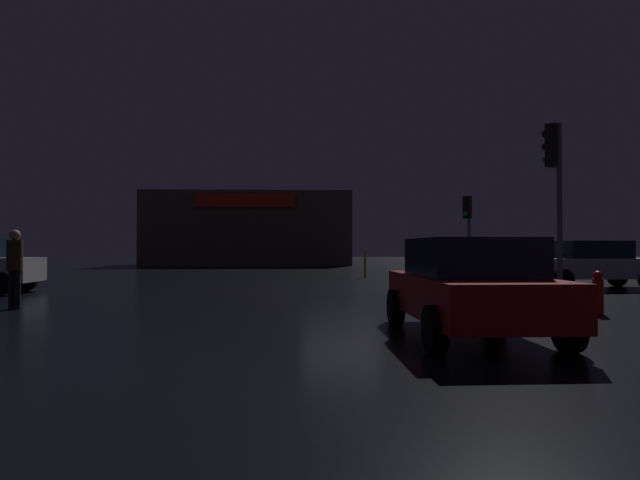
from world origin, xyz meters
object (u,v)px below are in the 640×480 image
Objects in this scene: pedestrian at (15,263)px; car_near at (469,286)px; traffic_signal_main at (554,172)px; traffic_signal_opposite at (468,219)px; car_crossing at (591,264)px; store_building at (250,230)px; fire_hydrant at (598,293)px.

car_near is at bearing -24.29° from pedestrian.
pedestrian is at bearing 155.71° from car_near.
pedestrian is (-12.64, -0.26, -2.18)m from traffic_signal_main.
traffic_signal_opposite is 6.44m from car_crossing.
store_building is at bearing 108.05° from traffic_signal_main.
traffic_signal_main is at bearing 92.83° from fire_hydrant.
traffic_signal_main is at bearing -126.52° from car_crossing.
traffic_signal_main is 1.19× the size of traffic_signal_opposite.
car_near reaches higher than fire_hydrant.
traffic_signal_opposite reaches higher than car_crossing.
fire_hydrant is (3.61, 2.67, -0.35)m from car_near.
pedestrian reaches higher than fire_hydrant.
traffic_signal_main is at bearing 51.07° from car_near.
pedestrian is at bearing -141.63° from traffic_signal_opposite.
store_building is at bearing 107.30° from fire_hydrant.
car_near is (-4.93, -15.23, -1.86)m from traffic_signal_opposite.
store_building reaches higher than car_crossing.
store_building is 3.63× the size of traffic_signal_main.
traffic_signal_opposite is at bearing 72.07° from car_near.
car_crossing is (2.45, -5.67, -1.82)m from traffic_signal_opposite.
traffic_signal_opposite is 17.98m from pedestrian.
traffic_signal_main is 2.44× the size of pedestrian.
car_near is at bearing -128.93° from traffic_signal_main.
traffic_signal_main is at bearing -97.34° from traffic_signal_opposite.
car_crossing is at bearing 18.28° from pedestrian.
traffic_signal_opposite is 12.82m from fire_hydrant.
traffic_signal_opposite is at bearing -60.22° from store_building.
traffic_signal_main is at bearing -71.95° from store_building.
store_building is at bearing 118.42° from car_crossing.
pedestrian is at bearing -94.71° from store_building.
car_crossing is at bearing 53.48° from traffic_signal_main.
car_crossing is at bearing 61.37° from fire_hydrant.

